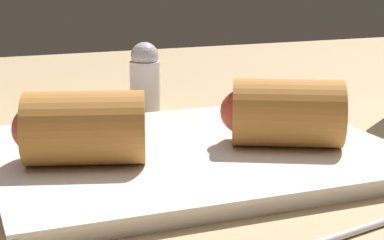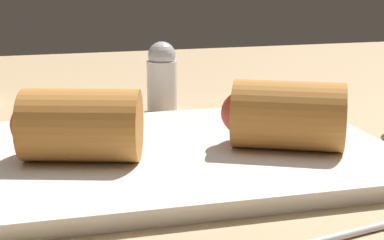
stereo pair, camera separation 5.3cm
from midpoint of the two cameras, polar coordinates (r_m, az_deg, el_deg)
The scene contains 5 objects.
table_surface at distance 51.78cm, azimuth 1.63°, elevation -6.03°, with size 180.00×140.00×2.00cm.
serving_plate at distance 54.27cm, azimuth 2.80°, elevation -3.11°, with size 32.83×25.83×1.50cm.
roll_front_left at distance 53.84cm, azimuth 10.70°, elevation 0.46°, with size 10.65×9.07×5.67cm.
roll_front_right at distance 49.95cm, azimuth -7.45°, elevation -0.49°, with size 10.54×8.09×5.67cm.
salt_shaker at distance 71.43cm, azimuth -0.56°, elevation 3.79°, with size 3.42×3.42×7.97cm.
Camera 2 is at (-11.70, -47.26, 18.97)cm, focal length 60.00 mm.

